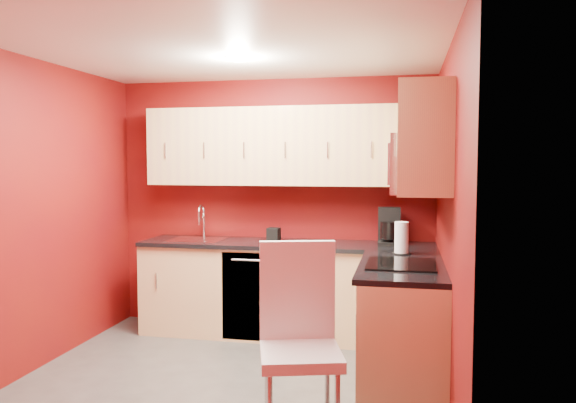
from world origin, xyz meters
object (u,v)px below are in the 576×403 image
(paper_towel, at_px, (402,238))
(dining_chair, at_px, (300,343))
(sink, at_px, (198,236))
(napkin_holder, at_px, (274,234))
(coffee_maker, at_px, (389,226))
(microwave, at_px, (418,164))

(paper_towel, bearing_deg, dining_chair, -111.29)
(sink, distance_m, paper_towel, 2.04)
(sink, distance_m, napkin_holder, 0.76)
(dining_chair, bearing_deg, coffee_maker, 61.15)
(sink, height_order, coffee_maker, coffee_maker)
(microwave, height_order, paper_towel, microwave)
(paper_towel, distance_m, dining_chair, 1.66)
(microwave, xyz_separation_m, napkin_holder, (-1.34, 1.08, -0.69))
(coffee_maker, bearing_deg, dining_chair, -105.20)
(coffee_maker, bearing_deg, sink, 178.66)
(microwave, relative_size, napkin_holder, 6.15)
(microwave, xyz_separation_m, sink, (-2.09, 1.00, -0.72))
(sink, xyz_separation_m, coffee_maker, (1.86, 0.03, 0.14))
(coffee_maker, bearing_deg, napkin_holder, 175.12)
(napkin_holder, bearing_deg, dining_chair, -72.53)
(microwave, distance_m, sink, 2.43)
(paper_towel, relative_size, dining_chair, 0.23)
(paper_towel, height_order, dining_chair, same)
(microwave, bearing_deg, sink, 154.40)
(sink, distance_m, coffee_maker, 1.87)
(napkin_holder, height_order, dining_chair, dining_chair)
(napkin_holder, height_order, paper_towel, paper_towel)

